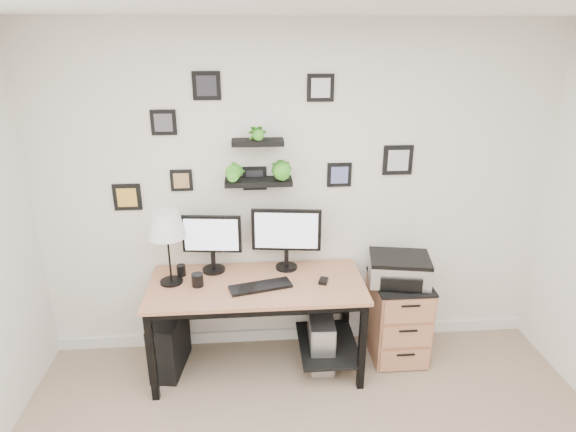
{
  "coord_description": "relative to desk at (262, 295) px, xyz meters",
  "views": [
    {
      "loc": [
        -0.35,
        -1.54,
        2.48
      ],
      "look_at": [
        -0.09,
        1.83,
        1.2
      ],
      "focal_mm": 30.0,
      "sensor_mm": 36.0,
      "label": 1
    }
  ],
  "objects": [
    {
      "name": "desk",
      "position": [
        0.0,
        0.0,
        0.0
      ],
      "size": [
        1.6,
        0.7,
        0.75
      ],
      "color": "tan",
      "rests_on": "ground"
    },
    {
      "name": "room",
      "position": [
        0.3,
        0.32,
        -0.58
      ],
      "size": [
        4.0,
        4.0,
        4.0
      ],
      "color": "tan",
      "rests_on": "ground"
    },
    {
      "name": "mouse",
      "position": [
        0.46,
        -0.07,
        0.14
      ],
      "size": [
        0.09,
        0.1,
        0.03
      ],
      "primitive_type": "cube",
      "rotation": [
        0.0,
        0.0,
        -0.34
      ],
      "color": "black",
      "rests_on": "desk"
    },
    {
      "name": "printer",
      "position": [
        1.07,
        0.06,
        0.15
      ],
      "size": [
        0.51,
        0.44,
        0.21
      ],
      "color": "silver",
      "rests_on": "file_cabinet"
    },
    {
      "name": "file_cabinet",
      "position": [
        1.1,
        0.06,
        -0.29
      ],
      "size": [
        0.43,
        0.53,
        0.67
      ],
      "color": "tan",
      "rests_on": "ground"
    },
    {
      "name": "pc_tower_black",
      "position": [
        -0.73,
        0.02,
        -0.4
      ],
      "size": [
        0.27,
        0.49,
        0.46
      ],
      "primitive_type": "cube",
      "rotation": [
        0.0,
        0.0,
        -0.14
      ],
      "color": "black",
      "rests_on": "ground"
    },
    {
      "name": "mug",
      "position": [
        -0.47,
        -0.04,
        0.17
      ],
      "size": [
        0.09,
        0.09,
        0.1
      ],
      "primitive_type": "cylinder",
      "color": "black",
      "rests_on": "desk"
    },
    {
      "name": "keyboard",
      "position": [
        -0.01,
        -0.11,
        0.14
      ],
      "size": [
        0.47,
        0.25,
        0.02
      ],
      "primitive_type": "cube",
      "rotation": [
        0.0,
        0.0,
        0.25
      ],
      "color": "black",
      "rests_on": "desk"
    },
    {
      "name": "monitor_left",
      "position": [
        -0.37,
        0.18,
        0.39
      ],
      "size": [
        0.45,
        0.19,
        0.46
      ],
      "color": "black",
      "rests_on": "desk"
    },
    {
      "name": "wall_decor",
      "position": [
        0.01,
        0.26,
        1.02
      ],
      "size": [
        2.28,
        0.18,
        1.01
      ],
      "color": "black",
      "rests_on": "ground"
    },
    {
      "name": "monitor_right",
      "position": [
        0.2,
        0.18,
        0.42
      ],
      "size": [
        0.53,
        0.19,
        0.49
      ],
      "color": "black",
      "rests_on": "desk"
    },
    {
      "name": "pc_tower_grey",
      "position": [
        0.46,
        -0.01,
        -0.42
      ],
      "size": [
        0.21,
        0.43,
        0.42
      ],
      "color": "gray",
      "rests_on": "ground"
    },
    {
      "name": "table_lamp",
      "position": [
        -0.67,
        0.02,
        0.57
      ],
      "size": [
        0.28,
        0.28,
        0.56
      ],
      "color": "black",
      "rests_on": "desk"
    },
    {
      "name": "pen_cup",
      "position": [
        -0.61,
        0.13,
        0.17
      ],
      "size": [
        0.07,
        0.07,
        0.09
      ],
      "primitive_type": "cylinder",
      "color": "black",
      "rests_on": "desk"
    }
  ]
}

